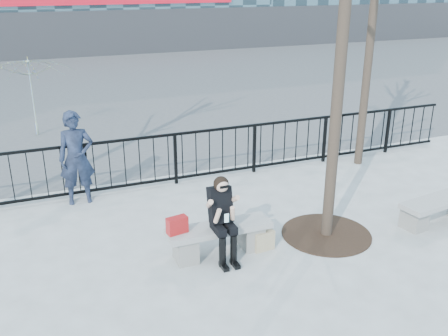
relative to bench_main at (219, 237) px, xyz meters
name	(u,v)px	position (x,y,z in m)	size (l,w,h in m)	color
ground	(219,253)	(0.00, 0.00, -0.30)	(120.00, 120.00, 0.00)	gray
street_surface	(89,81)	(0.00, 15.00, -0.30)	(60.00, 23.00, 0.01)	#474747
railing	(166,160)	(0.00, 3.00, 0.25)	(14.00, 0.06, 1.10)	black
tree_grate	(326,234)	(1.90, -0.10, -0.29)	(1.50, 1.50, 0.02)	black
bench_main	(219,237)	(0.00, 0.00, 0.00)	(1.65, 0.46, 0.49)	slate
bench_second	(440,208)	(3.96, -0.47, 0.00)	(1.64, 0.46, 0.49)	slate
seated_woman	(223,220)	(0.00, -0.16, 0.37)	(0.50, 0.64, 1.34)	black
handbag	(177,225)	(-0.66, 0.02, 0.32)	(0.31, 0.15, 0.26)	#A61415
shopping_bag	(264,241)	(0.70, -0.16, -0.14)	(0.34, 0.12, 0.32)	beige
standing_man	(77,158)	(-1.78, 2.80, 0.60)	(0.66, 0.43, 1.80)	black
vendor_umbrella	(33,97)	(-2.33, 7.68, 0.77)	(2.33, 2.38, 2.14)	gold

